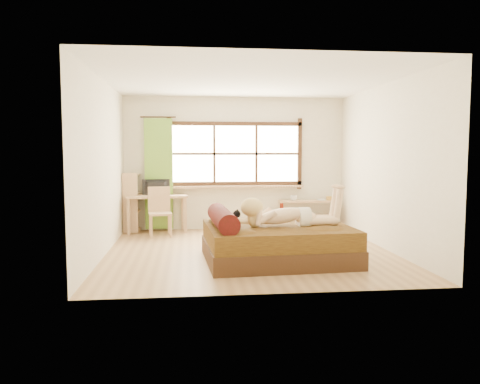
{
  "coord_description": "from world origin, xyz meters",
  "views": [
    {
      "loc": [
        -0.93,
        -7.33,
        1.6
      ],
      "look_at": [
        -0.12,
        0.2,
        0.94
      ],
      "focal_mm": 35.0,
      "sensor_mm": 36.0,
      "label": 1
    }
  ],
  "objects": [
    {
      "name": "cup",
      "position": [
        1.19,
        2.07,
        0.65
      ],
      "size": [
        0.14,
        0.14,
        0.1
      ],
      "primitive_type": "imported",
      "rotation": [
        0.0,
        0.0,
        -0.04
      ],
      "color": "gray",
      "rests_on": "pipe_shelf"
    },
    {
      "name": "woman",
      "position": [
        0.49,
        -0.7,
        0.83
      ],
      "size": [
        1.48,
        0.5,
        0.63
      ],
      "primitive_type": null,
      "rotation": [
        0.0,
        0.0,
        0.06
      ],
      "color": "beige",
      "rests_on": "bed"
    },
    {
      "name": "curtain",
      "position": [
        -1.55,
        2.13,
        1.15
      ],
      "size": [
        0.55,
        0.1,
        2.2
      ],
      "primitive_type": "cube",
      "color": "olive",
      "rests_on": "wall_back"
    },
    {
      "name": "kitten",
      "position": [
        -0.38,
        -0.55,
        0.65
      ],
      "size": [
        0.32,
        0.14,
        0.25
      ],
      "primitive_type": null,
      "rotation": [
        0.0,
        0.0,
        0.06
      ],
      "color": "black",
      "rests_on": "bed"
    },
    {
      "name": "chair",
      "position": [
        -1.51,
        1.58,
        0.52
      ],
      "size": [
        0.47,
        0.47,
        0.93
      ],
      "rotation": [
        0.0,
        0.0,
        0.14
      ],
      "color": "#A17857",
      "rests_on": "floor"
    },
    {
      "name": "bookshelf",
      "position": [
        -2.08,
        2.1,
        0.6
      ],
      "size": [
        0.31,
        0.52,
        1.17
      ],
      "rotation": [
        0.0,
        0.0,
        -0.05
      ],
      "color": "#A17857",
      "rests_on": "floor"
    },
    {
      "name": "pipe_shelf",
      "position": [
        1.5,
        2.07,
        0.44
      ],
      "size": [
        1.2,
        0.35,
        0.67
      ],
      "rotation": [
        0.0,
        0.0,
        -0.04
      ],
      "color": "#A17857",
      "rests_on": "floor"
    },
    {
      "name": "desk",
      "position": [
        -1.6,
        1.95,
        0.64
      ],
      "size": [
        1.25,
        0.71,
        0.74
      ],
      "rotation": [
        0.0,
        0.0,
        0.14
      ],
      "color": "#A17857",
      "rests_on": "floor"
    },
    {
      "name": "bed",
      "position": [
        0.29,
        -0.66,
        0.28
      ],
      "size": [
        2.18,
        1.79,
        0.79
      ],
      "rotation": [
        0.0,
        0.0,
        0.06
      ],
      "color": "#311D0E",
      "rests_on": "floor"
    },
    {
      "name": "wall_right",
      "position": [
        2.25,
        0.0,
        1.35
      ],
      "size": [
        0.0,
        4.5,
        4.5
      ],
      "primitive_type": "plane",
      "rotation": [
        1.57,
        0.0,
        -1.57
      ],
      "color": "silver",
      "rests_on": "floor"
    },
    {
      "name": "wall_back",
      "position": [
        0.0,
        2.25,
        1.35
      ],
      "size": [
        4.5,
        0.0,
        4.5
      ],
      "primitive_type": "plane",
      "rotation": [
        1.57,
        0.0,
        0.0
      ],
      "color": "silver",
      "rests_on": "floor"
    },
    {
      "name": "wall_left",
      "position": [
        -2.25,
        0.0,
        1.35
      ],
      "size": [
        0.0,
        4.5,
        4.5
      ],
      "primitive_type": "plane",
      "rotation": [
        1.57,
        0.0,
        1.57
      ],
      "color": "silver",
      "rests_on": "floor"
    },
    {
      "name": "book",
      "position": [
        1.69,
        2.07,
        0.6
      ],
      "size": [
        0.16,
        0.21,
        0.02
      ],
      "primitive_type": "imported",
      "rotation": [
        0.0,
        0.0,
        -0.04
      ],
      "color": "gray",
      "rests_on": "pipe_shelf"
    },
    {
      "name": "wall_front",
      "position": [
        0.0,
        -2.25,
        1.35
      ],
      "size": [
        4.5,
        0.0,
        4.5
      ],
      "primitive_type": "plane",
      "rotation": [
        -1.57,
        0.0,
        0.0
      ],
      "color": "silver",
      "rests_on": "floor"
    },
    {
      "name": "ceiling",
      "position": [
        0.0,
        0.0,
        2.7
      ],
      "size": [
        4.5,
        4.5,
        0.0
      ],
      "primitive_type": "plane",
      "rotation": [
        3.14,
        0.0,
        0.0
      ],
      "color": "white",
      "rests_on": "wall_back"
    },
    {
      "name": "monitor",
      "position": [
        -1.6,
        2.0,
        0.9
      ],
      "size": [
        0.54,
        0.15,
        0.31
      ],
      "primitive_type": "imported",
      "rotation": [
        0.0,
        0.0,
        3.29
      ],
      "color": "black",
      "rests_on": "desk"
    },
    {
      "name": "floor",
      "position": [
        0.0,
        0.0,
        0.0
      ],
      "size": [
        4.5,
        4.5,
        0.0
      ],
      "primitive_type": "plane",
      "color": "#9E754C",
      "rests_on": "ground"
    },
    {
      "name": "window",
      "position": [
        0.0,
        2.22,
        1.51
      ],
      "size": [
        2.8,
        0.16,
        1.46
      ],
      "color": "#FFEDBF",
      "rests_on": "wall_back"
    }
  ]
}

